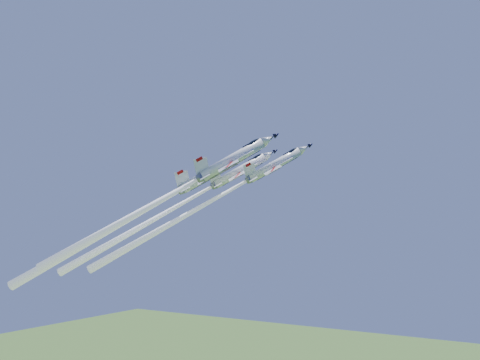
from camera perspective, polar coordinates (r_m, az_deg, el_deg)
The scene contains 4 objects.
jet_lead at distance 109.71m, azimuth -3.54°, elevation -2.49°, with size 32.87×24.54×34.18m.
jet_left at distance 115.92m, azimuth -7.00°, elevation -2.95°, with size 33.78×25.17×34.99m.
jet_right at distance 103.15m, azimuth -7.92°, elevation -1.82°, with size 33.63×24.78×34.04m.
jet_slot at distance 111.91m, azimuth -10.60°, elevation -3.47°, with size 36.54×27.12×37.52m.
Camera 1 is at (57.56, -93.77, 75.70)m, focal length 40.00 mm.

